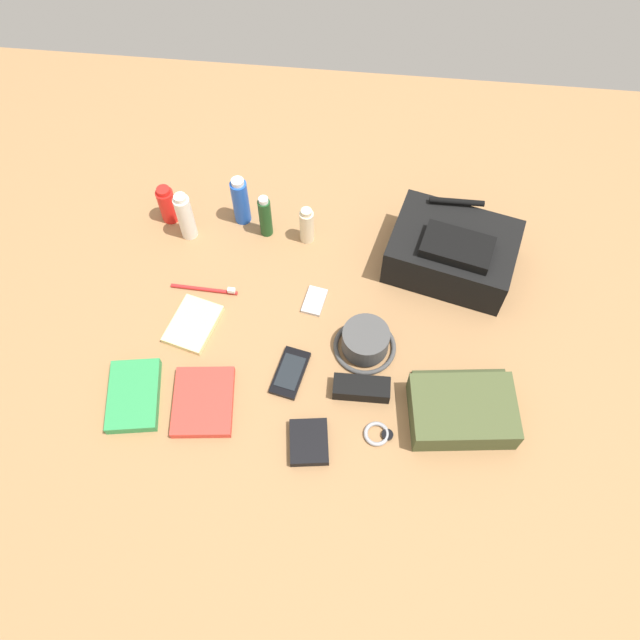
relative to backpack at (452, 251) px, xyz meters
The scene contains 18 objects.
ground_plane 0.41m from the backpack, 145.09° to the right, with size 2.64×2.02×0.02m, color #9E7247.
backpack is the anchor object (origin of this frame).
toiletry_pouch 0.44m from the backpack, 86.18° to the right, with size 0.27×0.24×0.08m.
bucket_hat 0.35m from the backpack, 127.27° to the right, with size 0.16×0.16×0.07m.
sunscreen_spray 0.81m from the backpack, behind, with size 0.05×0.05×0.12m.
toothpaste_tube 0.74m from the backpack, behind, with size 0.05×0.05×0.16m.
deodorant_spray 0.60m from the backpack, 169.88° to the left, with size 0.05×0.05×0.16m.
shampoo_bottle 0.52m from the backpack, behind, with size 0.04×0.04×0.15m.
lotion_bottle 0.40m from the backpack, behind, with size 0.04×0.04×0.12m.
paperback_novel 0.91m from the backpack, 148.13° to the right, with size 0.15×0.20×0.03m.
travel_guidebook 0.76m from the backpack, 141.42° to the right, with size 0.16×0.19×0.02m.
cell_phone 0.55m from the backpack, 136.57° to the right, with size 0.09×0.15×0.01m.
media_player 0.39m from the backpack, 156.39° to the right, with size 0.07×0.09×0.01m.
wristwatch 0.54m from the backpack, 107.89° to the right, with size 0.07×0.06×0.01m.
toothbrush 0.67m from the backpack, 167.01° to the right, with size 0.18×0.02×0.02m.
wallet 0.64m from the backpack, 120.67° to the right, with size 0.09×0.11×0.02m, color black.
notepad 0.72m from the backpack, 158.58° to the right, with size 0.11×0.15×0.02m, color beige.
sunglasses_case 0.46m from the backpack, 117.88° to the right, with size 0.14×0.06×0.04m, color black.
Camera 1 is at (0.08, -0.82, 1.47)m, focal length 36.04 mm.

